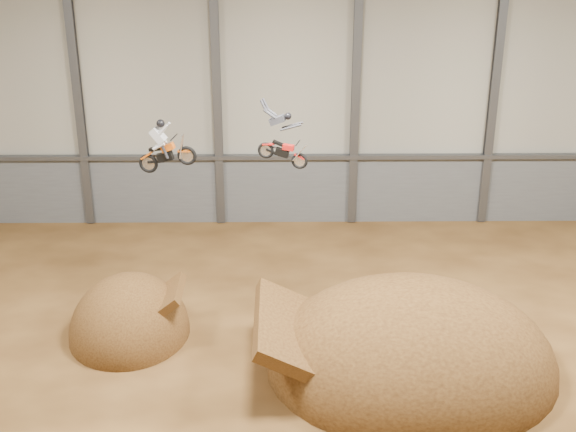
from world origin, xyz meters
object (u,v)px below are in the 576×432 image
object	(u,v)px
fmx_rider_a	(169,142)
fmx_rider_b	(281,135)
landing_ramp	(410,367)
takeoff_ramp	(130,333)

from	to	relation	value
fmx_rider_a	fmx_rider_b	world-z (taller)	fmx_rider_b
fmx_rider_b	landing_ramp	bearing A→B (deg)	-13.97
fmx_rider_b	fmx_rider_a	bearing A→B (deg)	174.06
landing_ramp	fmx_rider_a	size ratio (longest dim) A/B	4.55
takeoff_ramp	fmx_rider_a	world-z (taller)	fmx_rider_a
landing_ramp	fmx_rider_b	size ratio (longest dim) A/B	4.28
landing_ramp	fmx_rider_a	xyz separation A→B (m)	(-8.90, 4.08, 7.29)
fmx_rider_a	fmx_rider_b	size ratio (longest dim) A/B	0.94
takeoff_ramp	fmx_rider_a	xyz separation A→B (m)	(1.74, 1.65, 7.29)
landing_ramp	fmx_rider_b	distance (m)	9.68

